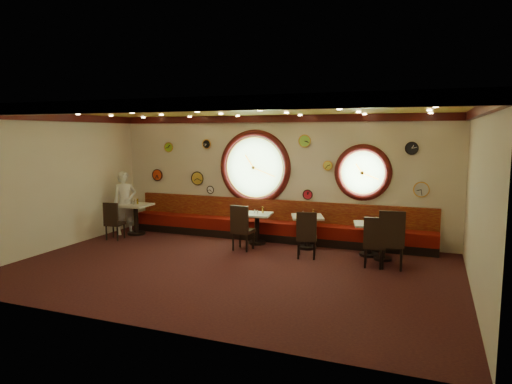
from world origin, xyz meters
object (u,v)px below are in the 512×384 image
(table_d, at_px, (369,235))
(condiment_c_salt, at_px, (303,213))
(condiment_d_pepper, at_px, (371,222))
(condiment_d_bottle, at_px, (376,220))
(condiment_c_bottle, at_px, (313,212))
(chair_e, at_px, (392,236))
(condiment_a_salt, at_px, (134,202))
(waiter, at_px, (125,203))
(chair_a, at_px, (113,219))
(condiment_c_pepper, at_px, (307,214))
(table_b, at_px, (257,225))
(condiment_b_salt, at_px, (255,211))
(table_e, at_px, (383,240))
(chair_c, at_px, (307,232))
(condiment_e_pepper, at_px, (383,226))
(condiment_a_bottle, at_px, (138,201))
(table_a, at_px, (136,215))
(condiment_b_pepper, at_px, (257,212))
(condiment_b_bottle, at_px, (263,210))
(condiment_a_pepper, at_px, (134,203))
(condiment_e_salt, at_px, (381,227))
(condiment_e_bottle, at_px, (387,225))
(condiment_d_salt, at_px, (369,221))
(chair_d, at_px, (375,239))
(chair_b, at_px, (241,225))
(table_c, at_px, (307,228))

(table_d, xyz_separation_m, condiment_c_salt, (-1.59, 0.19, 0.37))
(condiment_d_pepper, relative_size, condiment_d_bottle, 0.69)
(condiment_c_bottle, bearing_deg, condiment_c_salt, -168.61)
(table_d, xyz_separation_m, chair_e, (0.55, -0.89, 0.22))
(chair_e, height_order, condiment_d_bottle, chair_e)
(condiment_a_salt, distance_m, waiter, 0.25)
(chair_a, bearing_deg, condiment_c_pepper, 4.28)
(table_b, distance_m, condiment_b_salt, 0.34)
(chair_e, bearing_deg, table_e, 104.92)
(condiment_b_salt, distance_m, condiment_c_pepper, 1.37)
(chair_c, height_order, condiment_b_salt, chair_c)
(condiment_c_salt, bearing_deg, condiment_e_pepper, -11.63)
(condiment_a_salt, relative_size, condiment_a_bottle, 0.73)
(table_a, bearing_deg, condiment_b_pepper, 2.28)
(condiment_b_bottle, relative_size, condiment_d_bottle, 1.06)
(condiment_a_pepper, bearing_deg, condiment_e_salt, -0.89)
(condiment_e_bottle, bearing_deg, condiment_d_salt, 151.91)
(condiment_a_pepper, xyz_separation_m, condiment_d_bottle, (6.36, 0.17, -0.07))
(chair_d, xyz_separation_m, condiment_d_pepper, (-0.18, 0.85, 0.19))
(condiment_b_bottle, bearing_deg, table_b, -145.90)
(chair_e, relative_size, condiment_e_salt, 7.16)
(chair_b, bearing_deg, condiment_d_salt, 17.15)
(condiment_b_salt, xyz_separation_m, condiment_a_pepper, (-3.39, -0.31, 0.07))
(condiment_c_pepper, xyz_separation_m, condiment_e_salt, (1.73, -0.31, -0.11))
(chair_e, relative_size, condiment_a_pepper, 6.99)
(condiment_d_salt, distance_m, condiment_b_pepper, 2.70)
(chair_e, bearing_deg, chair_a, 175.91)
(condiment_a_bottle, xyz_separation_m, condiment_e_salt, (6.44, -0.21, -0.17))
(condiment_c_bottle, relative_size, waiter, 0.09)
(table_e, height_order, condiment_a_pepper, condiment_a_pepper)
(table_c, xyz_separation_m, condiment_a_pepper, (-4.75, -0.28, 0.39))
(chair_a, height_order, condiment_b_bottle, chair_a)
(table_b, relative_size, condiment_a_bottle, 5.04)
(chair_d, bearing_deg, condiment_c_salt, 143.35)
(condiment_a_pepper, bearing_deg, table_e, -0.81)
(condiment_d_bottle, height_order, condiment_e_pepper, condiment_d_bottle)
(table_b, bearing_deg, waiter, -175.95)
(table_c, xyz_separation_m, condiment_a_salt, (-4.84, -0.12, 0.39))
(condiment_d_bottle, xyz_separation_m, condiment_e_pepper, (0.18, -0.24, -0.08))
(chair_e, bearing_deg, condiment_a_salt, 168.79)
(condiment_b_salt, xyz_separation_m, condiment_b_pepper, (0.11, -0.09, 0.00))
(chair_d, distance_m, condiment_d_salt, 1.00)
(table_b, distance_m, chair_a, 3.73)
(condiment_b_pepper, relative_size, waiter, 0.06)
(condiment_a_pepper, bearing_deg, table_b, 4.64)
(table_a, bearing_deg, table_b, 3.32)
(chair_a, distance_m, condiment_c_salt, 4.89)
(condiment_b_bottle, distance_m, condiment_e_salt, 2.95)
(chair_d, bearing_deg, chair_a, 173.84)
(chair_d, xyz_separation_m, condiment_a_bottle, (-6.39, 0.88, 0.30))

